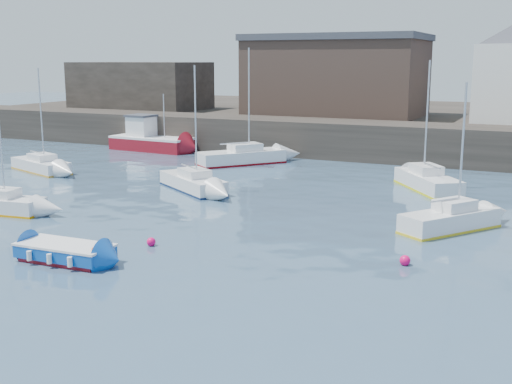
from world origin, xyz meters
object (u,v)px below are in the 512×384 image
at_px(fishing_boat, 150,139).
at_px(sailboat_c, 450,219).
at_px(sailboat_e, 41,165).
at_px(buoy_far, 196,197).
at_px(buoy_mid, 405,265).
at_px(sailboat_b, 193,182).
at_px(buoy_near, 151,246).
at_px(sailboat_h, 242,157).
at_px(blue_dinghy, 65,252).
at_px(sailboat_f, 427,181).

distance_m(fishing_boat, sailboat_c, 33.77).
relative_size(fishing_boat, sailboat_e, 1.06).
xyz_separation_m(sailboat_c, buoy_far, (-14.96, 1.44, -0.54)).
bearing_deg(buoy_mid, fishing_boat, 140.23).
distance_m(sailboat_b, buoy_near, 12.37).
height_order(sailboat_h, buoy_mid, sailboat_h).
relative_size(blue_dinghy, buoy_far, 11.72).
bearing_deg(sailboat_h, sailboat_f, -15.53).
height_order(blue_dinghy, buoy_mid, blue_dinghy).
relative_size(sailboat_e, buoy_far, 21.70).
height_order(sailboat_e, sailboat_h, sailboat_h).
xyz_separation_m(fishing_boat, buoy_mid, (28.26, -23.52, -0.99)).
bearing_deg(blue_dinghy, sailboat_b, 100.60).
relative_size(sailboat_b, sailboat_e, 1.03).
bearing_deg(sailboat_e, fishing_boat, 86.73).
relative_size(sailboat_b, buoy_near, 19.65).
bearing_deg(sailboat_c, blue_dinghy, -138.86).
distance_m(sailboat_f, buoy_far, 14.56).
height_order(buoy_near, buoy_mid, buoy_mid).
bearing_deg(buoy_far, fishing_boat, 131.80).
xyz_separation_m(blue_dinghy, buoy_mid, (12.62, 5.40, -0.42)).
xyz_separation_m(sailboat_b, sailboat_h, (-1.82, 10.60, 0.08)).
height_order(fishing_boat, sailboat_h, sailboat_h).
bearing_deg(blue_dinghy, fishing_boat, 118.41).
bearing_deg(buoy_far, blue_dinghy, -83.30).
bearing_deg(sailboat_f, fishing_boat, 163.60).
height_order(sailboat_c, buoy_mid, sailboat_c).
bearing_deg(blue_dinghy, sailboat_c, 41.14).
relative_size(sailboat_e, buoy_near, 19.03).
relative_size(fishing_boat, buoy_far, 22.96).
height_order(sailboat_c, sailboat_h, sailboat_h).
bearing_deg(blue_dinghy, sailboat_f, 63.50).
height_order(buoy_near, buoy_far, buoy_near).
distance_m(sailboat_c, buoy_far, 15.04).
height_order(blue_dinghy, sailboat_f, sailboat_f).
bearing_deg(sailboat_b, sailboat_h, 99.76).
bearing_deg(sailboat_c, sailboat_e, 171.79).
height_order(sailboat_b, buoy_mid, sailboat_b).
relative_size(fishing_boat, sailboat_h, 0.88).
xyz_separation_m(fishing_boat, buoy_far, (14.10, -15.77, -0.99)).
height_order(blue_dinghy, sailboat_h, sailboat_h).
relative_size(fishing_boat, sailboat_b, 1.02).
bearing_deg(sailboat_h, buoy_far, -76.02).
bearing_deg(buoy_far, sailboat_c, -5.49).
relative_size(fishing_boat, buoy_near, 20.13).
bearing_deg(fishing_boat, sailboat_f, -16.40).
bearing_deg(sailboat_c, buoy_far, 174.51).
distance_m(sailboat_b, buoy_mid, 18.06).
relative_size(blue_dinghy, sailboat_c, 0.58).
xyz_separation_m(sailboat_h, buoy_far, (3.05, -12.27, -0.58)).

